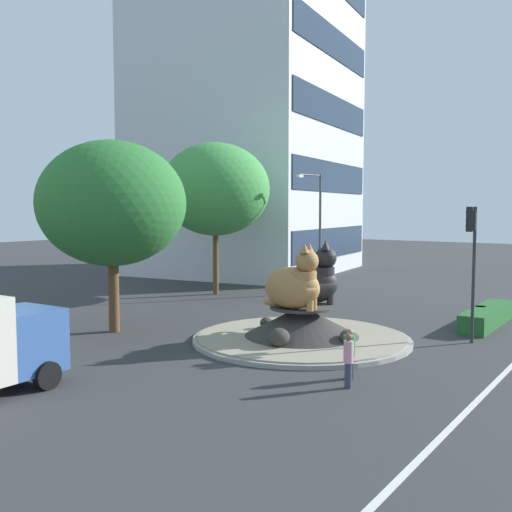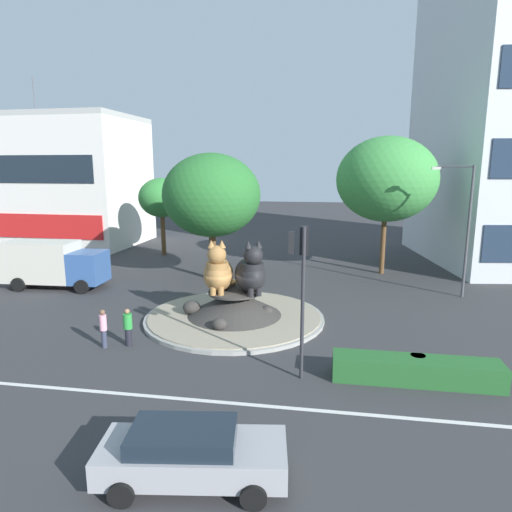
# 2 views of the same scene
# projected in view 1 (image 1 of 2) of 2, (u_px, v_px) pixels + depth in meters

# --- Properties ---
(ground_plane) EXTENTS (160.00, 160.00, 0.00)m
(ground_plane) POSITION_uv_depth(u_px,v_px,m) (301.00, 341.00, 25.32)
(ground_plane) COLOR #333335
(lane_centreline) EXTENTS (112.00, 0.20, 0.01)m
(lane_centreline) POSITION_uv_depth(u_px,v_px,m) (506.00, 372.00, 20.58)
(lane_centreline) COLOR silver
(lane_centreline) RESTS_ON ground
(roundabout_island) EXTENTS (9.35, 9.35, 1.53)m
(roundabout_island) POSITION_uv_depth(u_px,v_px,m) (301.00, 328.00, 25.26)
(roundabout_island) COLOR gray
(roundabout_island) RESTS_ON ground
(cat_statue_tabby) EXTENTS (1.84, 2.89, 2.76)m
(cat_statue_tabby) POSITION_uv_depth(u_px,v_px,m) (295.00, 285.00, 24.38)
(cat_statue_tabby) COLOR #9E703D
(cat_statue_tabby) RESTS_ON roundabout_island
(cat_statue_black) EXTENTS (2.40, 3.17, 2.77)m
(cat_statue_black) POSITION_uv_depth(u_px,v_px,m) (313.00, 280.00, 25.80)
(cat_statue_black) COLOR black
(cat_statue_black) RESTS_ON roundabout_island
(traffic_light_mast) EXTENTS (0.71, 0.55, 5.77)m
(traffic_light_mast) POSITION_uv_depth(u_px,v_px,m) (472.00, 244.00, 24.64)
(traffic_light_mast) COLOR #2D2D33
(traffic_light_mast) RESTS_ON ground
(office_tower) EXTENTS (20.00, 18.11, 27.89)m
(office_tower) POSITION_uv_depth(u_px,v_px,m) (250.00, 117.00, 53.05)
(office_tower) COLOR silver
(office_tower) RESTS_ON ground
(clipped_hedge_strip) EXTENTS (6.09, 1.20, 0.90)m
(clipped_hedge_strip) POSITION_uv_depth(u_px,v_px,m) (487.00, 317.00, 28.63)
(clipped_hedge_strip) COLOR #235B28
(clipped_hedge_strip) RESTS_ON ground
(broadleaf_tree_behind_island) EXTENTS (6.74, 6.74, 8.79)m
(broadleaf_tree_behind_island) POSITION_uv_depth(u_px,v_px,m) (112.00, 204.00, 26.79)
(broadleaf_tree_behind_island) COLOR brown
(broadleaf_tree_behind_island) RESTS_ON ground
(third_tree_left) EXTENTS (7.17, 7.17, 10.01)m
(third_tree_left) POSITION_uv_depth(u_px,v_px,m) (215.00, 189.00, 38.63)
(third_tree_left) COLOR brown
(third_tree_left) RESTS_ON ground
(streetlight_arm) EXTENTS (2.33, 0.60, 7.96)m
(streetlight_arm) POSITION_uv_depth(u_px,v_px,m) (318.00, 225.00, 38.93)
(streetlight_arm) COLOR #4C4C51
(streetlight_arm) RESTS_ON ground
(pedestrian_pink_shirt) EXTENTS (0.31, 0.31, 1.75)m
(pedestrian_pink_shirt) POSITION_uv_depth(u_px,v_px,m) (348.00, 359.00, 18.62)
(pedestrian_pink_shirt) COLOR #33384C
(pedestrian_pink_shirt) RESTS_ON ground
(pedestrian_green_shirt) EXTENTS (0.39, 0.39, 1.70)m
(pedestrian_green_shirt) POSITION_uv_depth(u_px,v_px,m) (349.00, 353.00, 19.64)
(pedestrian_green_shirt) COLOR black
(pedestrian_green_shirt) RESTS_ON ground
(litter_bin) EXTENTS (0.56, 0.56, 0.90)m
(litter_bin) POSITION_uv_depth(u_px,v_px,m) (480.00, 315.00, 28.93)
(litter_bin) COLOR #2D4233
(litter_bin) RESTS_ON ground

